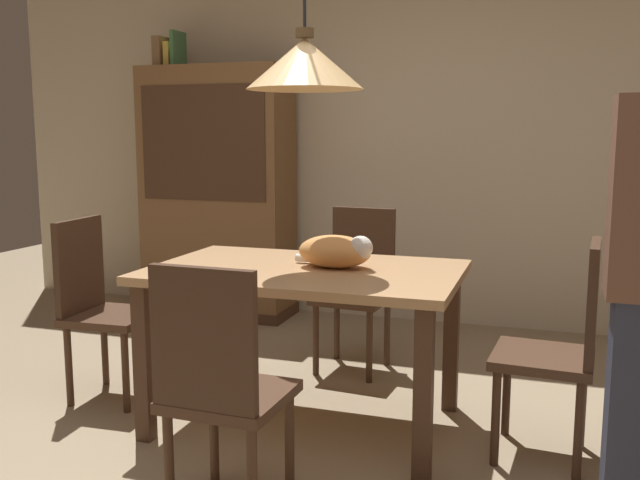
{
  "coord_description": "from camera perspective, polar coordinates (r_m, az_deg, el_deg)",
  "views": [
    {
      "loc": [
        1.04,
        -2.35,
        1.35
      ],
      "look_at": [
        -0.0,
        0.78,
        0.85
      ],
      "focal_mm": 38.89,
      "sensor_mm": 36.0,
      "label": 1
    }
  ],
  "objects": [
    {
      "name": "back_wall",
      "position": [
        5.11,
        6.76,
        9.66
      ],
      "size": [
        6.4,
        0.1,
        2.9
      ],
      "primitive_type": "cube",
      "color": "beige",
      "rests_on": "ground"
    },
    {
      "name": "dining_table",
      "position": [
        3.19,
        -1.2,
        -4.08
      ],
      "size": [
        1.4,
        0.9,
        0.75
      ],
      "color": "tan",
      "rests_on": "ground"
    },
    {
      "name": "chair_right_side",
      "position": [
        3.04,
        19.41,
        -7.87
      ],
      "size": [
        0.43,
        0.43,
        0.93
      ],
      "color": "#472D1E",
      "rests_on": "ground"
    },
    {
      "name": "chair_left_side",
      "position": [
        3.74,
        -17.77,
        -4.76
      ],
      "size": [
        0.42,
        0.42,
        0.93
      ],
      "color": "#472D1E",
      "rests_on": "ground"
    },
    {
      "name": "chair_far_back",
      "position": [
        4.04,
        3.09,
        -3.39
      ],
      "size": [
        0.43,
        0.43,
        0.93
      ],
      "color": "#472D1E",
      "rests_on": "ground"
    },
    {
      "name": "chair_near_front",
      "position": [
        2.45,
        -8.29,
        -11.45
      ],
      "size": [
        0.41,
        0.41,
        0.93
      ],
      "color": "#472D1E",
      "rests_on": "ground"
    },
    {
      "name": "cat_sleeping",
      "position": [
        3.16,
        1.41,
        -0.93
      ],
      "size": [
        0.39,
        0.23,
        0.16
      ],
      "color": "#E59951",
      "rests_on": "dining_table"
    },
    {
      "name": "pendant_lamp",
      "position": [
        3.13,
        -1.26,
        14.35
      ],
      "size": [
        0.52,
        0.52,
        1.3
      ],
      "color": "#E5B775"
    },
    {
      "name": "hutch_bookcase",
      "position": [
        5.25,
        -8.41,
        3.48
      ],
      "size": [
        1.12,
        0.45,
        1.85
      ],
      "color": "brown",
      "rests_on": "ground"
    },
    {
      "name": "book_brown_thick",
      "position": [
        5.47,
        -12.7,
        14.8
      ],
      "size": [
        0.06,
        0.24,
        0.22
      ],
      "primitive_type": "cube",
      "color": "brown",
      "rests_on": "hutch_bookcase"
    },
    {
      "name": "book_yellow_short",
      "position": [
        5.43,
        -12.05,
        14.65
      ],
      "size": [
        0.04,
        0.2,
        0.18
      ],
      "primitive_type": "cube",
      "color": "gold",
      "rests_on": "hutch_bookcase"
    },
    {
      "name": "book_green_slim",
      "position": [
        5.41,
        -11.58,
        15.12
      ],
      "size": [
        0.03,
        0.2,
        0.26
      ],
      "primitive_type": "cube",
      "color": "#427A4C",
      "rests_on": "hutch_bookcase"
    }
  ]
}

